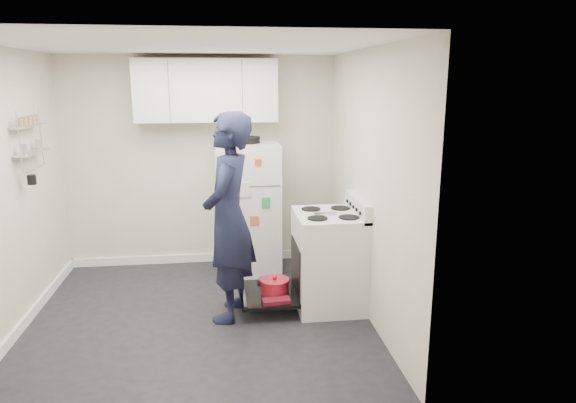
{
  "coord_description": "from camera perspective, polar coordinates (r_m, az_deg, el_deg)",
  "views": [
    {
      "loc": [
        0.26,
        -4.58,
        2.21
      ],
      "look_at": [
        0.89,
        0.29,
        1.05
      ],
      "focal_mm": 32.0,
      "sensor_mm": 36.0,
      "label": 1
    }
  ],
  "objects": [
    {
      "name": "electric_range",
      "position": [
        5.14,
        4.39,
        -6.56
      ],
      "size": [
        0.66,
        0.76,
        1.1
      ],
      "color": "silver",
      "rests_on": "ground"
    },
    {
      "name": "open_oven_door",
      "position": [
        5.15,
        -1.88,
        -9.83
      ],
      "size": [
        0.55,
        0.71,
        0.22
      ],
      "color": "black",
      "rests_on": "ground"
    },
    {
      "name": "person",
      "position": [
        4.77,
        -6.62,
        -1.82
      ],
      "size": [
        0.64,
        0.81,
        1.95
      ],
      "primitive_type": "imported",
      "rotation": [
        0.0,
        0.0,
        -1.84
      ],
      "color": "black",
      "rests_on": "ground"
    },
    {
      "name": "refrigerator",
      "position": [
        6.01,
        -4.45,
        -0.64
      ],
      "size": [
        0.72,
        0.74,
        1.59
      ],
      "color": "silver",
      "rests_on": "ground"
    },
    {
      "name": "upper_cabinets",
      "position": [
        6.01,
        -9.06,
        12.09
      ],
      "size": [
        1.6,
        0.33,
        0.7
      ],
      "primitive_type": "cube",
      "color": "silver",
      "rests_on": "room"
    },
    {
      "name": "room",
      "position": [
        4.73,
        -10.67,
        0.82
      ],
      "size": [
        3.21,
        3.21,
        2.51
      ],
      "color": "black",
      "rests_on": "ground"
    },
    {
      "name": "wall_shelf_rack",
      "position": [
        5.4,
        -26.69,
        6.21
      ],
      "size": [
        0.14,
        0.6,
        0.61
      ],
      "color": "#B2B2B7",
      "rests_on": "room"
    }
  ]
}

